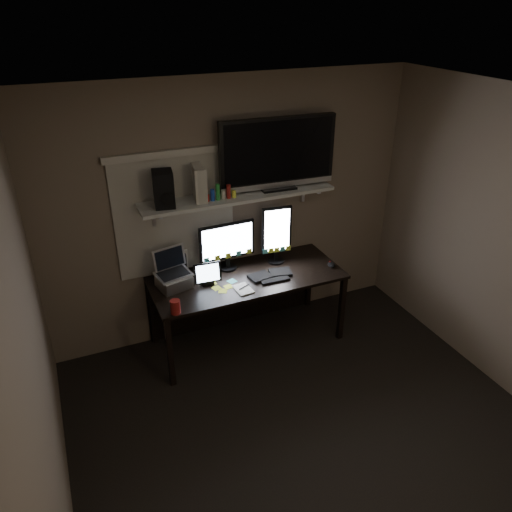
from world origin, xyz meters
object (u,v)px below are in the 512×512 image
monitor_landscape (227,246)px  game_console (198,183)px  tv (278,154)px  speaker (163,189)px  desk (243,286)px  tablet (207,274)px  mouse (331,265)px  laptop (173,271)px  cup (175,307)px  monitor_portrait (276,235)px  keyboard (270,275)px

monitor_landscape → game_console: (-0.25, -0.00, 0.66)m
tv → speaker: tv is taller
desk → tablet: size_ratio=7.19×
mouse → speaker: bearing=177.1°
mouse → laptop: laptop is taller
tv → game_console: (-0.75, 0.02, -0.18)m
cup → speaker: 0.99m
tablet → speaker: speaker is taller
game_console → speaker: (-0.31, -0.03, 0.00)m
mouse → tv: size_ratio=0.10×
monitor_landscape → cup: 0.88m
desk → speaker: bearing=174.5°
mouse → speaker: (-1.50, 0.33, 0.88)m
tv → monitor_portrait: bearing=-106.7°
monitor_landscape → keyboard: size_ratio=1.31×
monitor_landscape → tv: (0.50, -0.02, 0.84)m
monitor_landscape → mouse: size_ratio=5.18×
monitor_portrait → tablet: bearing=-162.6°
keyboard → mouse: mouse is taller
tv → game_console: size_ratio=3.60×
tablet → tv: 1.25m
tablet → game_console: (0.02, 0.20, 0.79)m
tablet → laptop: size_ratio=0.72×
monitor_portrait → laptop: bearing=-168.8°
speaker → monitor_landscape: bearing=13.0°
mouse → monitor_landscape: bearing=168.3°
laptop → cup: size_ratio=2.85×
tablet → game_console: 0.82m
monitor_landscape → mouse: 1.03m
tablet → game_console: bearing=87.8°
desk → keyboard: keyboard is taller
monitor_portrait → speaker: bearing=-174.9°
monitor_portrait → tablet: 0.79m
monitor_landscape → monitor_portrait: (0.49, -0.06, 0.05)m
monitor_landscape → speaker: (-0.56, -0.04, 0.66)m
keyboard → laptop: (-0.89, 0.15, 0.16)m
tv → cup: bearing=-152.6°
keyboard → monitor_landscape: bearing=138.5°
desk → speaker: 1.27m
mouse → tv: tv is taller
tablet → speaker: size_ratio=0.82×
keyboard → tablet: bearing=173.1°
monitor_landscape → game_console: size_ratio=1.81×
monitor_landscape → game_console: 0.71m
desk → cup: bearing=-150.0°
monitor_landscape → tv: 0.98m
speaker → tablet: bearing=-21.4°
mouse → laptop: (-1.51, 0.22, 0.15)m
desk → mouse: (0.83, -0.26, 0.20)m
tv → game_console: 0.77m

